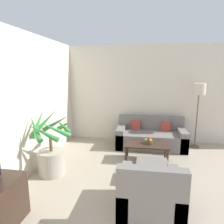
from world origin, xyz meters
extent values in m
cube|color=beige|center=(0.00, 6.69, 1.35)|extent=(7.67, 0.06, 2.70)
cylinder|color=#ADA393|center=(-2.63, 4.38, 0.24)|extent=(0.51, 0.51, 0.47)
cylinder|color=brown|center=(-2.63, 4.38, 0.64)|extent=(0.06, 0.06, 0.33)
cone|color=#38843D|center=(-2.37, 4.38, 0.99)|extent=(0.10, 0.57, 0.44)
cone|color=#38843D|center=(-2.43, 4.58, 0.94)|extent=(0.50, 0.50, 0.36)
cone|color=#38843D|center=(-2.63, 4.65, 0.96)|extent=(0.60, 0.10, 0.40)
cone|color=#38843D|center=(-2.79, 4.54, 1.01)|extent=(0.45, 0.45, 0.49)
cone|color=#38843D|center=(-2.85, 4.38, 1.02)|extent=(0.10, 0.52, 0.51)
cone|color=#38843D|center=(-2.81, 4.19, 0.98)|extent=(0.48, 0.48, 0.43)
cone|color=#38843D|center=(-2.63, 4.09, 0.94)|extent=(0.61, 0.10, 0.36)
cone|color=#38843D|center=(-2.44, 4.19, 0.97)|extent=(0.49, 0.49, 0.42)
cube|color=slate|center=(-0.67, 6.13, 0.20)|extent=(1.78, 0.86, 0.40)
cube|color=slate|center=(-0.67, 6.47, 0.58)|extent=(1.78, 0.16, 0.36)
cube|color=slate|center=(-1.46, 6.13, 0.26)|extent=(0.20, 0.86, 0.52)
cube|color=slate|center=(0.11, 6.13, 0.26)|extent=(0.20, 0.86, 0.52)
cube|color=#B23D33|center=(-1.07, 6.35, 0.52)|extent=(0.24, 0.12, 0.24)
cube|color=#B23D33|center=(-0.27, 6.35, 0.52)|extent=(0.24, 0.12, 0.24)
cylinder|color=brown|center=(0.49, 6.31, 0.01)|extent=(0.24, 0.24, 0.03)
cylinder|color=brown|center=(0.49, 6.31, 0.71)|extent=(0.03, 0.03, 1.38)
cylinder|color=beige|center=(0.49, 6.31, 1.55)|extent=(0.31, 0.31, 0.28)
cylinder|color=#38281E|center=(-1.24, 5.06, 0.18)|extent=(0.05, 0.05, 0.36)
cylinder|color=#38281E|center=(-0.36, 5.06, 0.18)|extent=(0.05, 0.05, 0.36)
cylinder|color=#38281E|center=(-1.24, 5.46, 0.18)|extent=(0.05, 0.05, 0.36)
cylinder|color=#38281E|center=(-0.36, 5.46, 0.18)|extent=(0.05, 0.05, 0.36)
cube|color=#38281E|center=(-0.80, 5.26, 0.38)|extent=(0.97, 0.49, 0.03)
cylinder|color=#42382D|center=(-0.76, 5.30, 0.42)|extent=(0.21, 0.21, 0.05)
sphere|color=red|center=(-0.74, 5.34, 0.49)|extent=(0.08, 0.08, 0.08)
sphere|color=olive|center=(-0.82, 5.29, 0.48)|extent=(0.07, 0.07, 0.07)
sphere|color=orange|center=(-0.72, 5.25, 0.48)|extent=(0.07, 0.07, 0.07)
cube|color=slate|center=(-0.77, 3.61, 0.22)|extent=(0.88, 0.86, 0.43)
cube|color=slate|center=(-0.77, 3.26, 0.63)|extent=(0.88, 0.16, 0.39)
cube|color=slate|center=(-1.13, 3.61, 0.27)|extent=(0.16, 0.86, 0.53)
cube|color=slate|center=(-0.41, 3.61, 0.27)|extent=(0.16, 0.86, 0.53)
cube|color=slate|center=(-0.71, 4.43, 0.18)|extent=(0.57, 0.45, 0.37)
camera|label=1|loc=(-0.91, 0.98, 1.97)|focal=32.00mm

